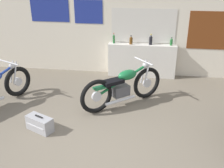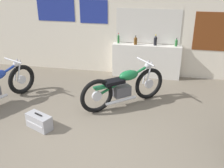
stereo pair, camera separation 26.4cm
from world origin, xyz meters
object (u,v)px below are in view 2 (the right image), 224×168
at_px(bottle_leftmost, 118,39).
at_px(motorcycle_green, 124,87).
at_px(bottle_right_center, 176,43).
at_px(hard_case_silver, 39,121).
at_px(bottle_center, 155,41).
at_px(bottle_left_center, 136,41).

xyz_separation_m(bottle_leftmost, motorcycle_green, (0.45, -1.83, -0.60)).
bearing_deg(motorcycle_green, bottle_right_center, 58.79).
xyz_separation_m(motorcycle_green, hard_case_silver, (-1.45, -1.24, -0.30)).
xyz_separation_m(bottle_leftmost, bottle_right_center, (1.56, -0.00, -0.03)).
relative_size(bottle_center, motorcycle_green, 0.17).
bearing_deg(hard_case_silver, bottle_leftmost, 72.04).
bearing_deg(bottle_leftmost, motorcycle_green, -76.03).
relative_size(bottle_left_center, bottle_right_center, 1.11).
bearing_deg(motorcycle_green, bottle_center, 73.00).
height_order(bottle_leftmost, bottle_center, bottle_center).
height_order(bottle_left_center, hard_case_silver, bottle_left_center).
bearing_deg(hard_case_silver, bottle_left_center, 64.04).
bearing_deg(bottle_left_center, hard_case_silver, -115.96).
bearing_deg(motorcycle_green, hard_case_silver, -139.38).
distance_m(bottle_leftmost, hard_case_silver, 3.35).
distance_m(bottle_left_center, hard_case_silver, 3.48).
height_order(bottle_right_center, hard_case_silver, bottle_right_center).
relative_size(bottle_center, bottle_right_center, 1.32).
relative_size(bottle_right_center, motorcycle_green, 0.13).
relative_size(bottle_leftmost, bottle_center, 0.97).
xyz_separation_m(bottle_left_center, motorcycle_green, (-0.02, -1.78, -0.58)).
height_order(bottle_center, hard_case_silver, bottle_center).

